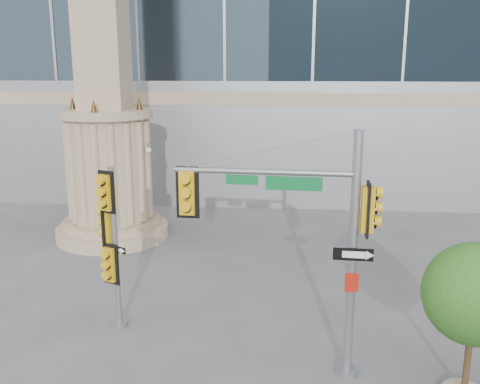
{
  "coord_description": "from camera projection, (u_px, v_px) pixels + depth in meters",
  "views": [
    {
      "loc": [
        0.79,
        -10.97,
        6.84
      ],
      "look_at": [
        -0.29,
        2.0,
        3.68
      ],
      "focal_mm": 40.0,
      "sensor_mm": 36.0,
      "label": 1
    }
  ],
  "objects": [
    {
      "name": "monument",
      "position": [
        105.0,
        98.0,
        20.2
      ],
      "size": [
        4.4,
        4.4,
        16.6
      ],
      "color": "#9E886B",
      "rests_on": "ground"
    },
    {
      "name": "main_signal_pole",
      "position": [
        307.0,
        227.0,
        11.41
      ],
      "size": [
        4.27,
        0.62,
        5.51
      ],
      "rotation": [
        0.0,
        0.0,
        -0.06
      ],
      "color": "slate",
      "rests_on": "ground"
    },
    {
      "name": "street_tree",
      "position": [
        476.0,
        298.0,
        10.8
      ],
      "size": [
        2.15,
        2.1,
        3.35
      ],
      "color": "#9E886B",
      "rests_on": "ground"
    },
    {
      "name": "secondary_signal_pole",
      "position": [
        111.0,
        236.0,
        13.62
      ],
      "size": [
        0.73,
        0.72,
        4.31
      ],
      "rotation": [
        0.0,
        0.0,
        -0.42
      ],
      "color": "slate",
      "rests_on": "ground"
    },
    {
      "name": "ground",
      "position": [
        245.0,
        368.0,
        12.3
      ],
      "size": [
        120.0,
        120.0,
        0.0
      ],
      "primitive_type": "plane",
      "color": "#545456",
      "rests_on": "ground"
    }
  ]
}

